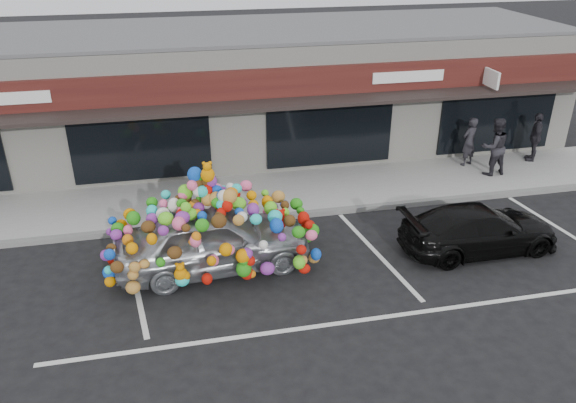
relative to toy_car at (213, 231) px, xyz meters
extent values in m
plane|color=black|center=(1.30, -0.45, -0.98)|extent=(90.00, 90.00, 0.00)
cube|color=silver|center=(1.30, 8.05, 1.12)|extent=(24.00, 6.00, 4.20)
cube|color=#59595B|center=(1.30, 8.05, 3.27)|extent=(24.00, 6.00, 0.12)
cube|color=#3B1110|center=(1.30, 4.97, 2.17)|extent=(24.00, 0.18, 0.90)
cube|color=black|center=(1.30, 4.45, 1.67)|extent=(24.00, 1.20, 0.10)
cube|color=white|center=(9.50, 4.50, 2.07)|extent=(0.08, 0.95, 0.55)
cube|color=white|center=(-5.20, 4.85, 2.17)|extent=(2.40, 0.04, 0.35)
cube|color=white|center=(6.80, 4.85, 2.17)|extent=(2.40, 0.04, 0.35)
cube|color=black|center=(-1.70, 5.02, 0.47)|extent=(4.20, 0.12, 2.30)
cube|color=black|center=(4.30, 5.02, 0.47)|extent=(4.20, 0.12, 2.30)
cube|color=black|center=(10.30, 5.02, 0.47)|extent=(4.20, 0.12, 2.30)
cube|color=gray|center=(1.30, 3.55, -0.90)|extent=(26.00, 3.00, 0.15)
cube|color=slate|center=(1.30, 2.05, -0.90)|extent=(26.00, 0.18, 0.16)
cube|color=silver|center=(-1.90, -0.25, -0.97)|extent=(0.73, 4.37, 0.01)
cube|color=silver|center=(4.10, -0.25, -0.97)|extent=(0.73, 4.37, 0.01)
cube|color=silver|center=(9.50, -0.25, -0.97)|extent=(0.73, 4.37, 0.01)
cube|color=silver|center=(3.30, -2.75, -0.97)|extent=(14.00, 0.12, 0.01)
imported|color=gray|center=(0.00, 0.00, -0.18)|extent=(2.24, 4.78, 1.58)
ellipsoid|color=red|center=(0.00, 0.00, 1.20)|extent=(1.56, 2.06, 1.19)
sphere|color=#E69500|center=(1.62, -0.15, 0.16)|extent=(0.34, 0.34, 0.34)
sphere|color=#208EFF|center=(0.60, -1.01, -0.43)|extent=(0.36, 0.36, 0.36)
sphere|color=green|center=(-0.80, 1.00, -0.38)|extent=(0.30, 0.30, 0.30)
sphere|color=pink|center=(0.00, 0.00, 1.74)|extent=(0.32, 0.32, 0.32)
sphere|color=orange|center=(-1.39, 0.10, 0.17)|extent=(0.30, 0.30, 0.30)
imported|color=black|center=(6.68, -0.59, -0.38)|extent=(1.75, 4.11, 1.18)
imported|color=black|center=(8.96, 4.30, 0.01)|extent=(0.72, 0.61, 1.67)
imported|color=black|center=(9.35, 3.43, 0.13)|extent=(0.98, 0.79, 1.90)
imported|color=black|center=(11.38, 4.24, 0.02)|extent=(1.07, 0.83, 1.70)
camera|label=1|loc=(-0.65, -11.73, 6.60)|focal=35.00mm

